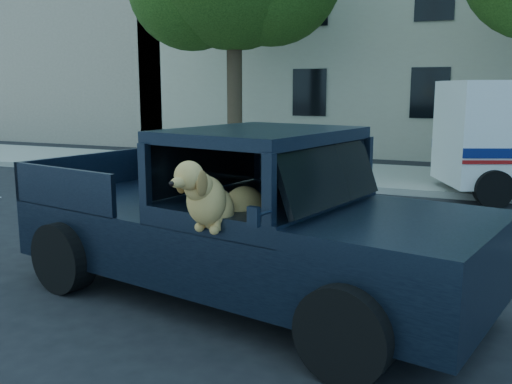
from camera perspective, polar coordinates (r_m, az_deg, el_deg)
ground at (r=6.80m, az=-6.55°, el=-9.99°), size 120.00×120.00×0.00m
far_sidewalk at (r=15.23m, az=10.95°, el=1.56°), size 60.00×4.00×0.15m
lane_stripes at (r=9.29m, az=15.16°, el=-4.66°), size 21.60×0.14×0.01m
building_main at (r=22.11m, az=23.59°, el=15.10°), size 26.00×6.00×9.00m
building_left at (r=28.62m, az=-16.64°, el=13.25°), size 12.00×6.00×8.00m
pickup_truck at (r=6.47m, az=-2.20°, el=-4.92°), size 5.71×3.28×1.93m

